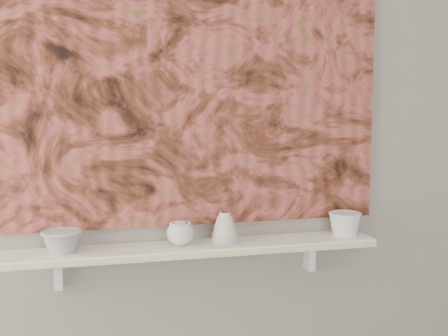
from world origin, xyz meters
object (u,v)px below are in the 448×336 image
object	(u,v)px
shelf	(193,249)
painting	(188,79)
cup_cream	(180,233)
bell_vessel	(225,227)
bowl_grey	(61,241)
bowl_white	(345,224)

from	to	relation	value
shelf	painting	bearing A→B (deg)	90.00
cup_cream	bell_vessel	bearing A→B (deg)	0.00
bowl_grey	cup_cream	size ratio (longest dim) A/B	1.45
shelf	bell_vessel	bearing A→B (deg)	0.00
bowl_grey	bowl_white	world-z (taller)	bowl_white
bell_vessel	bowl_grey	bearing A→B (deg)	180.00
cup_cream	bowl_white	world-z (taller)	bowl_white
shelf	bell_vessel	world-z (taller)	bell_vessel
painting	bell_vessel	world-z (taller)	painting
shelf	painting	distance (m)	0.63
painting	bowl_white	world-z (taller)	painting
bowl_grey	painting	bearing A→B (deg)	9.66
shelf	bowl_white	distance (m)	0.61
shelf	bowl_grey	xyz separation A→B (m)	(-0.47, 0.00, 0.06)
painting	bowl_grey	xyz separation A→B (m)	(-0.47, -0.08, -0.57)
cup_cream	painting	bearing A→B (deg)	59.04
bell_vessel	bowl_white	distance (m)	0.49
cup_cream	bowl_white	distance (m)	0.66
shelf	cup_cream	world-z (taller)	cup_cream
bowl_grey	cup_cream	distance (m)	0.42
painting	bowl_grey	bearing A→B (deg)	-170.34
painting	bowl_white	distance (m)	0.83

